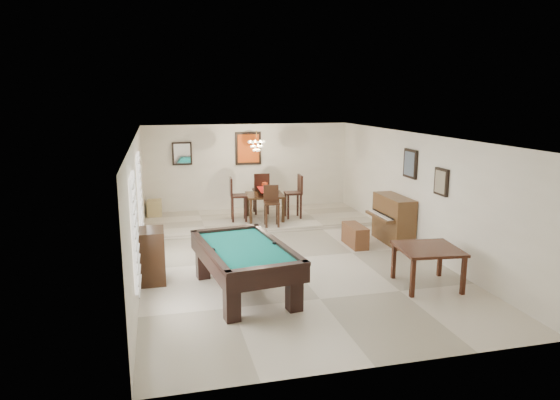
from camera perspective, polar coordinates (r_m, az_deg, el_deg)
name	(u,v)px	position (r m, az deg, el deg)	size (l,w,h in m)	color
ground_plane	(287,259)	(10.73, 0.77, -6.72)	(6.00, 9.00, 0.02)	beige
wall_back	(248,169)	(14.72, -3.65, 3.60)	(6.00, 0.04, 2.60)	silver
wall_front	(380,271)	(6.29, 11.32, -7.95)	(6.00, 0.04, 2.60)	silver
wall_left	(138,206)	(10.07, -15.96, -0.69)	(0.04, 9.00, 2.60)	silver
wall_right	(417,192)	(11.51, 15.41, 0.87)	(0.04, 9.00, 2.60)	silver
ceiling	(287,136)	(10.20, 0.82, 7.32)	(6.00, 9.00, 0.04)	white
dining_step	(257,220)	(13.75, -2.65, -2.24)	(6.00, 2.50, 0.12)	beige
window_left_front	(135,230)	(7.91, -16.27, -3.34)	(0.06, 1.00, 1.70)	white
window_left_rear	(140,195)	(10.64, -15.73, 0.53)	(0.06, 1.00, 1.70)	white
pool_table	(245,270)	(8.82, -4.06, -8.00)	(1.35, 2.50, 0.83)	black
square_table	(427,267)	(9.50, 16.46, -7.33)	(1.06, 1.06, 0.73)	black
upright_piano	(388,220)	(11.96, 12.28, -2.22)	(0.75, 1.33, 1.11)	brown
piano_bench	(355,235)	(11.66, 8.58, -4.02)	(0.34, 0.88, 0.49)	brown
apothecary_chest	(153,256)	(9.57, -14.36, -6.20)	(0.45, 0.67, 1.00)	black
dining_table	(265,204)	(13.46, -1.75, -0.51)	(0.98, 0.98, 0.81)	black
flower_vase	(265,186)	(13.36, -1.76, 1.63)	(0.13, 0.13, 0.21)	#B9320F
dining_chair_south	(272,206)	(12.70, -0.95, -0.73)	(0.39, 0.39, 1.04)	black
dining_chair_north	(261,193)	(14.12, -2.22, 0.81)	(0.43, 0.43, 1.17)	black
dining_chair_west	(239,199)	(13.31, -4.75, 0.09)	(0.43, 0.43, 1.17)	black
dining_chair_east	(293,196)	(13.59, 1.50, 0.41)	(0.44, 0.44, 1.18)	black
corner_bench	(154,208)	(14.34, -14.16, -0.88)	(0.38, 0.48, 0.43)	tan
chandelier	(257,142)	(13.35, -2.70, 6.65)	(0.44, 0.44, 0.60)	#FFE5B2
back_painting	(248,148)	(14.61, -3.65, 5.91)	(0.75, 0.06, 0.95)	#D84C14
back_mirror	(182,154)	(14.40, -11.14, 5.23)	(0.55, 0.06, 0.65)	white
right_picture_upper	(410,164)	(11.65, 14.68, 4.04)	(0.06, 0.55, 0.65)	slate
right_picture_lower	(441,182)	(10.57, 17.96, 1.98)	(0.06, 0.45, 0.55)	gray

